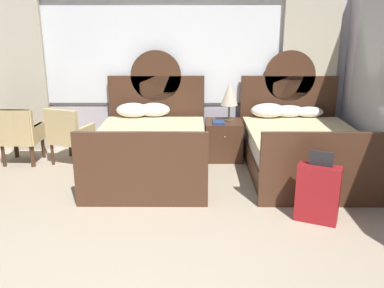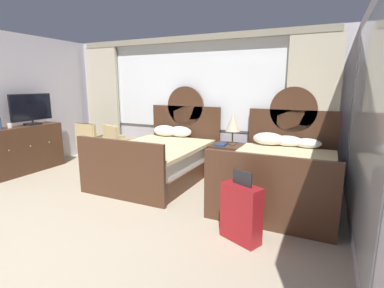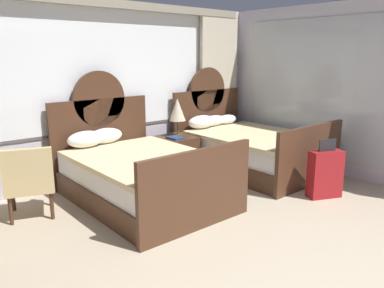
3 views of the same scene
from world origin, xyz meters
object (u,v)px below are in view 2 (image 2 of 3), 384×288
(bed_near_mirror, at_px, (281,174))
(suitcase_on_floor, at_px, (241,213))
(book_on_nightstand, at_px, (221,144))
(dresser_minibar, at_px, (23,150))
(table_lamp_on_nightstand, at_px, (233,122))
(tv_flatscreen, at_px, (31,109))
(nightstand_between_beds, at_px, (227,160))
(bed_near_window, at_px, (160,159))
(cup_on_dresser, at_px, (10,126))
(armchair_by_window_centre, at_px, (91,140))
(armchair_by_window_right, at_px, (91,140))
(armchair_by_window_left, at_px, (118,143))

(bed_near_mirror, distance_m, suitcase_on_floor, 1.55)
(book_on_nightstand, height_order, dresser_minibar, dresser_minibar)
(book_on_nightstand, bearing_deg, suitcase_on_floor, -64.60)
(table_lamp_on_nightstand, xyz_separation_m, tv_flatscreen, (-3.78, -1.26, 0.20))
(suitcase_on_floor, bearing_deg, tv_flatscreen, 168.36)
(bed_near_mirror, bearing_deg, nightstand_between_beds, 149.58)
(bed_near_window, bearing_deg, nightstand_between_beds, 30.33)
(cup_on_dresser, distance_m, armchair_by_window_centre, 1.61)
(bed_near_mirror, height_order, nightstand_between_beds, bed_near_mirror)
(nightstand_between_beds, xyz_separation_m, cup_on_dresser, (-3.70, -1.69, 0.66))
(table_lamp_on_nightstand, distance_m, armchair_by_window_right, 3.27)
(dresser_minibar, bearing_deg, armchair_by_window_left, 42.27)
(table_lamp_on_nightstand, height_order, armchair_by_window_left, table_lamp_on_nightstand)
(armchair_by_window_left, xyz_separation_m, suitcase_on_floor, (3.26, -1.91, -0.15))
(table_lamp_on_nightstand, relative_size, suitcase_on_floor, 0.75)
(bed_near_mirror, height_order, book_on_nightstand, bed_near_mirror)
(bed_near_mirror, bearing_deg, dresser_minibar, -169.97)
(dresser_minibar, bearing_deg, tv_flatscreen, 84.51)
(bed_near_mirror, xyz_separation_m, armchair_by_window_left, (-3.46, 0.37, 0.11))
(armchair_by_window_centre, bearing_deg, bed_near_mirror, -5.04)
(table_lamp_on_nightstand, height_order, cup_on_dresser, table_lamp_on_nightstand)
(dresser_minibar, relative_size, tv_flatscreen, 1.73)
(book_on_nightstand, xyz_separation_m, cup_on_dresser, (-3.62, -1.58, 0.34))
(nightstand_between_beds, relative_size, tv_flatscreen, 0.69)
(nightstand_between_beds, bearing_deg, armchair_by_window_left, -173.76)
(armchair_by_window_left, bearing_deg, cup_on_dresser, -132.82)
(nightstand_between_beds, distance_m, table_lamp_on_nightstand, 0.73)
(armchair_by_window_left, height_order, suitcase_on_floor, armchair_by_window_left)
(armchair_by_window_left, height_order, armchair_by_window_centre, same)
(nightstand_between_beds, bearing_deg, dresser_minibar, -158.27)
(bed_near_mirror, height_order, table_lamp_on_nightstand, bed_near_mirror)
(table_lamp_on_nightstand, height_order, armchair_by_window_right, table_lamp_on_nightstand)
(dresser_minibar, height_order, armchair_by_window_right, dresser_minibar)
(nightstand_between_beds, distance_m, armchair_by_window_centre, 3.14)
(cup_on_dresser, relative_size, armchair_by_window_right, 0.12)
(armchair_by_window_right, relative_size, suitcase_on_floor, 1.09)
(bed_near_window, height_order, tv_flatscreen, bed_near_window)
(table_lamp_on_nightstand, distance_m, tv_flatscreen, 3.99)
(suitcase_on_floor, bearing_deg, bed_near_mirror, 82.84)
(book_on_nightstand, bearing_deg, bed_near_window, -152.50)
(table_lamp_on_nightstand, bearing_deg, armchair_by_window_right, -174.69)
(cup_on_dresser, bearing_deg, tv_flatscreen, 89.41)
(nightstand_between_beds, xyz_separation_m, book_on_nightstand, (-0.09, -0.12, 0.32))
(bed_near_mirror, xyz_separation_m, cup_on_dresser, (-4.78, -1.06, 0.59))
(dresser_minibar, relative_size, armchair_by_window_left, 1.74)
(armchair_by_window_right, height_order, suitcase_on_floor, armchair_by_window_right)
(tv_flatscreen, relative_size, armchair_by_window_right, 1.00)
(book_on_nightstand, xyz_separation_m, armchair_by_window_centre, (-3.04, -0.15, -0.14))
(bed_near_mirror, bearing_deg, armchair_by_window_left, 173.81)
(table_lamp_on_nightstand, distance_m, cup_on_dresser, 4.16)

